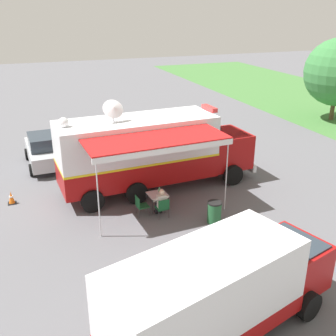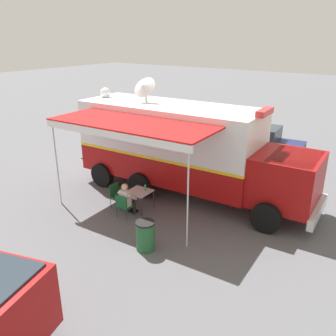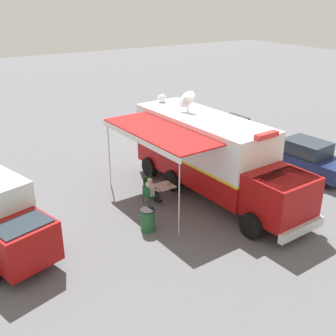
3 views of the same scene
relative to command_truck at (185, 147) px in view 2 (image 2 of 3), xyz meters
name	(u,v)px [view 2 (image 2 of 3)]	position (x,y,z in m)	size (l,w,h in m)	color
ground_plane	(169,188)	(0.01, -0.75, -1.94)	(100.00, 100.00, 0.00)	#5B5B60
lot_stripe	(235,167)	(-3.96, 0.38, -1.94)	(0.12, 4.80, 0.01)	silver
command_truck	(185,147)	(0.00, 0.00, 0.00)	(5.25, 9.60, 4.53)	#9E0F0F
folding_table	(139,193)	(2.17, -0.55, -1.27)	(0.84, 0.84, 0.73)	silver
water_bottle	(145,188)	(2.00, -0.40, -1.11)	(0.07, 0.07, 0.22)	#3F9959
folding_chair_at_table	(124,204)	(2.97, -0.59, -1.43)	(0.50, 0.50, 0.87)	#19562D
folding_chair_beside_table	(117,194)	(2.44, -1.40, -1.43)	(0.50, 0.50, 0.87)	#19562D
seated_responder	(127,199)	(2.78, -0.60, -1.29)	(0.68, 0.57, 1.25)	silver
trash_bin	(145,236)	(4.04, 1.23, -1.49)	(0.57, 0.57, 0.91)	#235B33
traffic_cone	(86,153)	(-0.63, -6.44, -1.66)	(0.36, 0.36, 0.58)	black
car_behind_truck	(258,144)	(-5.48, 0.86, -1.06)	(2.30, 4.34, 1.76)	navy
car_far_corner	(164,130)	(-4.89, -4.57, -1.06)	(4.27, 2.15, 1.76)	#B2B5BA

